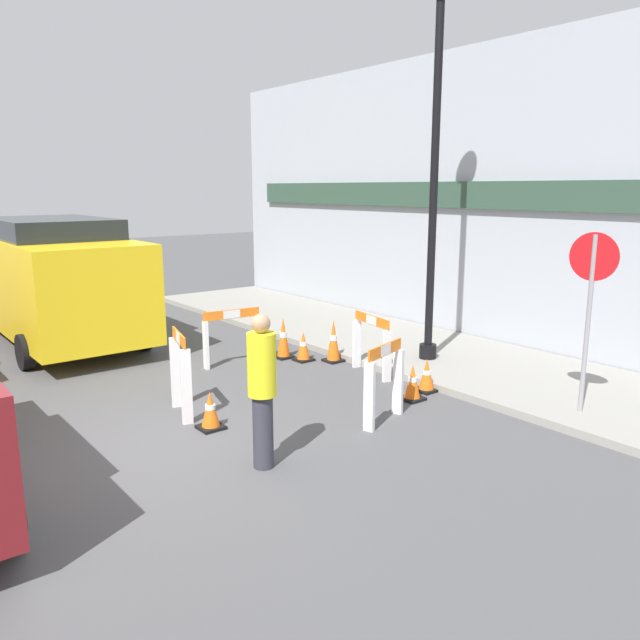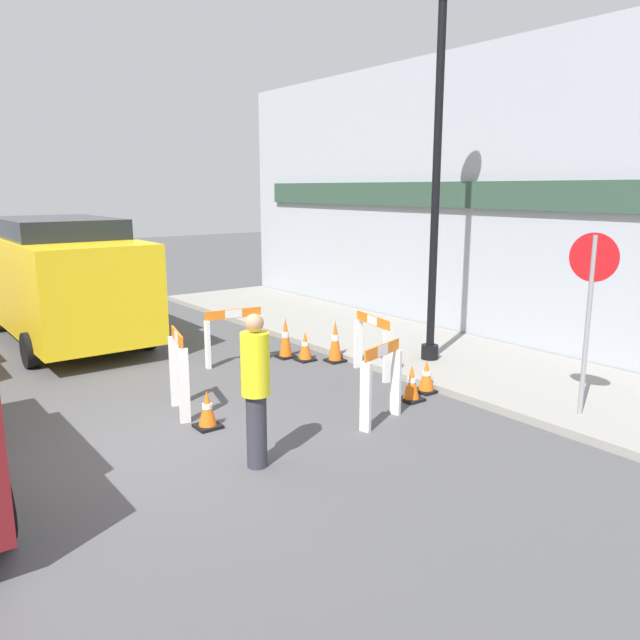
{
  "view_description": "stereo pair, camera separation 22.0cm",
  "coord_description": "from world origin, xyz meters",
  "px_view_note": "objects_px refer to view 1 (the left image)",
  "views": [
    {
      "loc": [
        6.41,
        -2.25,
        2.93
      ],
      "look_at": [
        -0.73,
        3.38,
        1.0
      ],
      "focal_mm": 35.0,
      "sensor_mm": 36.0,
      "label": 1
    },
    {
      "loc": [
        6.54,
        -2.07,
        2.93
      ],
      "look_at": [
        -0.73,
        3.38,
        1.0
      ],
      "focal_mm": 35.0,
      "sensor_mm": 36.0,
      "label": 2
    }
  ],
  "objects_px": {
    "stop_sign": "(591,294)",
    "work_van": "(54,275)",
    "person_worker": "(262,386)",
    "streetlamp_post": "(436,122)"
  },
  "relations": [
    {
      "from": "streetlamp_post",
      "to": "person_worker",
      "type": "distance_m",
      "value": 5.56
    },
    {
      "from": "stop_sign",
      "to": "work_van",
      "type": "distance_m",
      "value": 9.42
    },
    {
      "from": "person_worker",
      "to": "streetlamp_post",
      "type": "bearing_deg",
      "value": -26.69
    },
    {
      "from": "stop_sign",
      "to": "person_worker",
      "type": "xyz_separation_m",
      "value": [
        -1.35,
        -3.98,
        -0.74
      ]
    },
    {
      "from": "stop_sign",
      "to": "person_worker",
      "type": "height_order",
      "value": "stop_sign"
    },
    {
      "from": "stop_sign",
      "to": "person_worker",
      "type": "relative_size",
      "value": 1.37
    },
    {
      "from": "person_worker",
      "to": "work_van",
      "type": "xyz_separation_m",
      "value": [
        -7.16,
        -0.04,
        0.39
      ]
    },
    {
      "from": "work_van",
      "to": "stop_sign",
      "type": "bearing_deg",
      "value": 25.35
    },
    {
      "from": "work_van",
      "to": "person_worker",
      "type": "bearing_deg",
      "value": 0.35
    },
    {
      "from": "streetlamp_post",
      "to": "stop_sign",
      "type": "height_order",
      "value": "streetlamp_post"
    }
  ]
}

